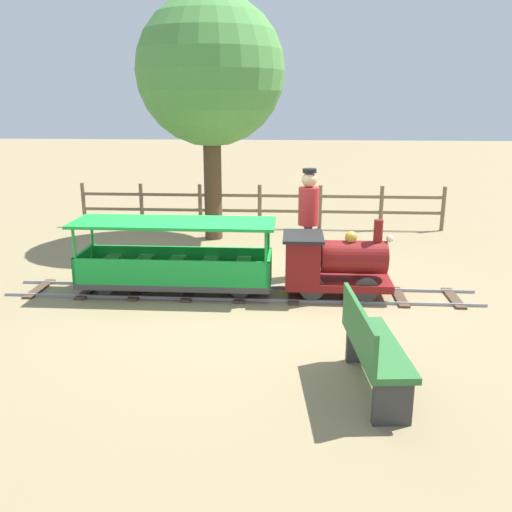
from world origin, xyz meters
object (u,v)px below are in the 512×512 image
(conductor_person, at_px, (308,214))
(park_bench, at_px, (372,348))
(oak_tree_near, at_px, (211,72))
(locomotive, at_px, (331,262))
(passenger_car, at_px, (175,264))

(conductor_person, distance_m, park_bench, 3.44)
(conductor_person, bearing_deg, oak_tree_near, -143.14)
(locomotive, xyz_separation_m, oak_tree_near, (-3.17, -2.02, 2.55))
(locomotive, bearing_deg, passenger_car, -90.00)
(locomotive, distance_m, conductor_person, 1.02)
(conductor_person, xyz_separation_m, park_bench, (3.36, 0.50, -0.54))
(conductor_person, relative_size, oak_tree_near, 0.37)
(locomotive, xyz_separation_m, passenger_car, (0.00, -2.10, -0.06))
(locomotive, distance_m, park_bench, 2.51)
(passenger_car, bearing_deg, oak_tree_near, 178.62)
(park_bench, relative_size, oak_tree_near, 0.30)
(locomotive, distance_m, oak_tree_near, 4.54)
(park_bench, xyz_separation_m, oak_tree_near, (-5.67, -2.24, 2.62))
(locomotive, xyz_separation_m, conductor_person, (-0.86, -0.29, 0.47))
(passenger_car, distance_m, park_bench, 3.41)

